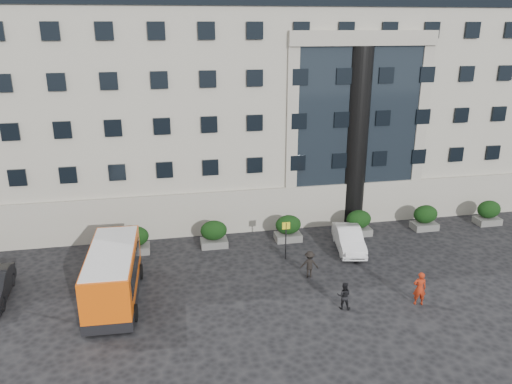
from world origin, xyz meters
TOP-DOWN VIEW (x-y plane):
  - ground at (0.00, 0.00)m, footprint 120.00×120.00m
  - civic_building at (6.00, 22.00)m, footprint 44.00×24.00m
  - entrance_column at (12.00, 10.30)m, footprint 1.80×1.80m
  - hedge_a at (-4.00, 7.80)m, footprint 1.80×1.26m
  - hedge_b at (1.20, 7.80)m, footprint 1.80×1.26m
  - hedge_c at (6.40, 7.80)m, footprint 1.80×1.26m
  - hedge_d at (11.60, 7.80)m, footprint 1.80×1.26m
  - hedge_e at (16.80, 7.80)m, footprint 1.80×1.26m
  - hedge_f at (22.00, 7.80)m, footprint 1.80×1.26m
  - bus_stop_sign at (5.50, 5.00)m, footprint 0.50×0.08m
  - minibus at (-4.93, 1.88)m, footprint 2.90×7.17m
  - white_taxi at (10.00, 5.54)m, footprint 2.38×4.78m
  - pedestrian_a at (11.16, -1.75)m, footprint 0.78×0.61m
  - pedestrian_b at (7.04, -1.37)m, footprint 0.90×0.81m
  - pedestrian_c at (6.28, 2.37)m, footprint 1.19×0.86m

SIDE VIEW (x-z plane):
  - ground at x=0.00m, z-range 0.00..0.00m
  - white_taxi at x=10.00m, z-range 0.00..1.51m
  - pedestrian_b at x=7.04m, z-range 0.00..1.53m
  - pedestrian_c at x=6.28m, z-range 0.00..1.66m
  - hedge_a at x=-4.00m, z-range 0.01..1.85m
  - hedge_b at x=1.20m, z-range 0.01..1.85m
  - hedge_c at x=6.40m, z-range 0.01..1.85m
  - hedge_d at x=11.60m, z-range 0.01..1.85m
  - hedge_e at x=16.80m, z-range 0.01..1.85m
  - hedge_f at x=22.00m, z-range 0.01..1.85m
  - pedestrian_a at x=11.16m, z-range 0.00..1.91m
  - minibus at x=-4.93m, z-range 0.15..3.11m
  - bus_stop_sign at x=5.50m, z-range 0.47..2.99m
  - entrance_column at x=12.00m, z-range 0.00..13.00m
  - civic_building at x=6.00m, z-range 0.00..18.00m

